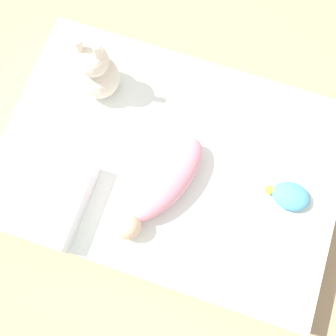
{
  "coord_description": "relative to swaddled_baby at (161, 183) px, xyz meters",
  "views": [
    {
      "loc": [
        -0.15,
        0.48,
        1.94
      ],
      "look_at": [
        -0.01,
        0.05,
        0.27
      ],
      "focal_mm": 42.0,
      "sensor_mm": 36.0,
      "label": 1
    }
  ],
  "objects": [
    {
      "name": "ground_plane",
      "position": [
        0.0,
        -0.13,
        -0.3
      ],
      "size": [
        12.0,
        12.0,
        0.0
      ],
      "primitive_type": "plane",
      "color": "#9E8466"
    },
    {
      "name": "bed_mattress",
      "position": [
        0.0,
        -0.13,
        -0.19
      ],
      "size": [
        1.55,
        1.07,
        0.22
      ],
      "color": "white",
      "rests_on": "ground_plane"
    },
    {
      "name": "swaddled_baby",
      "position": [
        0.0,
        0.0,
        0.0
      ],
      "size": [
        0.34,
        0.55,
        0.16
      ],
      "rotation": [
        0.0,
        0.0,
        1.22
      ],
      "color": "pink",
      "rests_on": "bed_mattress"
    },
    {
      "name": "pillow",
      "position": [
        0.49,
        0.21,
        -0.02
      ],
      "size": [
        0.4,
        0.39,
        0.12
      ],
      "color": "white",
      "rests_on": "bed_mattress"
    },
    {
      "name": "bunny_plush",
      "position": [
        0.43,
        -0.38,
        0.06
      ],
      "size": [
        0.2,
        0.2,
        0.37
      ],
      "color": "beige",
      "rests_on": "bed_mattress"
    },
    {
      "name": "turtle_plush",
      "position": [
        -0.55,
        -0.13,
        -0.04
      ],
      "size": [
        0.2,
        0.13,
        0.08
      ],
      "color": "#4C99C6",
      "rests_on": "bed_mattress"
    }
  ]
}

